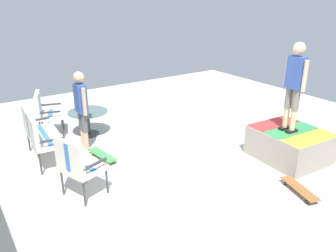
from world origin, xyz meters
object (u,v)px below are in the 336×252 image
object	(u,v)px
person_watching	(81,106)
person_skater	(295,81)
skate_ramp	(290,144)
skateboard_spare	(299,189)
patio_table	(88,118)
patio_chair_near_house	(45,110)
patio_bench	(38,132)
patio_chair_by_wall	(77,163)
skateboard_by_bench	(102,155)

from	to	relation	value
person_watching	person_skater	bearing A→B (deg)	-130.35
skate_ramp	skateboard_spare	size ratio (longest dim) A/B	2.45
person_watching	patio_table	bearing A→B (deg)	-28.00
patio_table	patio_chair_near_house	bearing A→B (deg)	56.90
patio_bench	skateboard_spare	xyz separation A→B (m)	(-3.58, -3.19, -0.53)
skate_ramp	patio_table	world-z (taller)	skate_ramp
skate_ramp	patio_bench	distance (m)	4.92
skate_ramp	person_skater	distance (m)	1.29
patio_chair_by_wall	patio_table	size ratio (longest dim) A/B	1.13
person_skater	skateboard_spare	bearing A→B (deg)	139.21
patio_bench	patio_chair_near_house	bearing A→B (deg)	-20.73
patio_chair_by_wall	patio_bench	bearing A→B (deg)	5.70
patio_bench	patio_chair_by_wall	bearing A→B (deg)	-174.30
patio_bench	skateboard_by_bench	distance (m)	1.29
patio_bench	person_watching	world-z (taller)	person_watching
patio_chair_by_wall	skateboard_spare	size ratio (longest dim) A/B	1.24
skateboard_by_bench	patio_chair_near_house	bearing A→B (deg)	16.35
patio_chair_by_wall	patio_chair_near_house	bearing A→B (deg)	-6.01
patio_chair_by_wall	person_skater	xyz separation A→B (m)	(-1.00, -3.84, 0.98)
person_watching	skateboard_spare	xyz separation A→B (m)	(-3.58, -2.30, -0.89)
patio_table	person_skater	distance (m)	4.48
patio_bench	patio_chair_near_house	size ratio (longest dim) A/B	1.26
skate_ramp	person_skater	world-z (taller)	person_skater
patio_chair_by_wall	patio_table	world-z (taller)	patio_chair_by_wall
patio_chair_by_wall	person_skater	distance (m)	4.08
patio_chair_near_house	skateboard_by_bench	size ratio (longest dim) A/B	1.24
patio_chair_by_wall	person_watching	size ratio (longest dim) A/B	0.61
skate_ramp	person_watching	xyz separation A→B (m)	(2.65, 3.23, 0.66)
patio_table	patio_bench	bearing A→B (deg)	119.12
skate_ramp	person_skater	bearing A→B (deg)	82.93
patio_bench	skateboard_by_bench	bearing A→B (deg)	-120.94
skate_ramp	patio_table	bearing A→B (deg)	40.14
patio_bench	skateboard_spare	distance (m)	4.83
patio_chair_near_house	person_skater	bearing A→B (deg)	-137.75
patio_bench	skateboard_spare	bearing A→B (deg)	-138.30
patio_chair_near_house	person_watching	bearing A→B (deg)	-161.18
patio_bench	skate_ramp	bearing A→B (deg)	-122.83
person_skater	skateboard_by_bench	distance (m)	3.92
skateboard_by_bench	patio_bench	bearing A→B (deg)	59.06
skateboard_spare	patio_bench	bearing A→B (deg)	41.70
patio_chair_by_wall	skateboard_spare	world-z (taller)	patio_chair_by_wall
patio_chair_near_house	person_skater	xyz separation A→B (m)	(-3.89, -3.53, 0.98)
skate_ramp	skateboard_spare	distance (m)	1.33
patio_chair_by_wall	skateboard_by_bench	size ratio (longest dim) A/B	1.24
patio_chair_by_wall	person_watching	distance (m)	1.83
skateboard_by_bench	patio_table	bearing A→B (deg)	-11.50
patio_chair_near_house	patio_table	xyz separation A→B (m)	(-0.53, -0.81, -0.21)
skate_ramp	skateboard_by_bench	xyz separation A→B (m)	(2.06, 3.12, -0.22)
skate_ramp	patio_bench	xyz separation A→B (m)	(2.66, 4.13, 0.31)
patio_chair_by_wall	person_watching	world-z (taller)	person_watching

